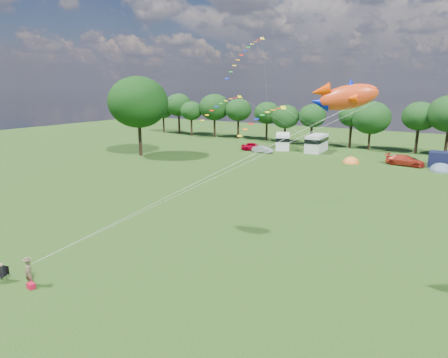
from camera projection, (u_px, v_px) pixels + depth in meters
The scene contains 19 objects.
ground_plane at pixel (162, 258), 26.04m from camera, with size 180.00×180.00×0.00m, color black.
tree_line at pixel (392, 117), 66.57m from camera, with size 102.98×10.98×10.27m.
big_tree at pixel (138, 102), 62.48m from camera, with size 10.00×10.00×13.28m.
car_a at pixel (253, 147), 69.31m from camera, with size 1.76×4.48×1.49m, color #9E0018.
car_b at pixel (262, 149), 67.10m from camera, with size 1.31×3.50×1.24m, color gray.
car_c at pixel (405, 160), 56.20m from camera, with size 2.22×5.28×1.58m, color #AE2B1A.
car_d at pixel (405, 159), 58.25m from camera, with size 1.95×4.32×1.18m, color black.
campervan_b at pixel (283, 141), 71.12m from camera, with size 4.64×6.41×2.89m.
campervan_c at pixel (317, 143), 68.04m from camera, with size 2.95×6.37×3.07m.
tent_orange at pixel (351, 163), 58.16m from camera, with size 2.56×2.80×2.00m.
tent_greyblue at pixel (441, 171), 52.55m from camera, with size 3.10×3.39×2.30m.
awning_navy at pixel (442, 160), 55.02m from camera, with size 3.59×2.91×2.24m, color black.
kite_flyer at pixel (29, 273), 22.25m from camera, with size 0.61×0.40×1.67m, color brown.
camp_chair at pixel (3, 270), 22.76m from camera, with size 0.61×0.62×1.22m.
kite_bag at pixel (31, 286), 22.08m from camera, with size 0.48×0.32×0.34m, color #B40C29.
fish_kite at pixel (343, 97), 19.52m from camera, with size 3.69×1.89×1.93m.
streamer_kite_a at pixel (248, 51), 51.61m from camera, with size 3.32×5.54×5.75m.
streamer_kite_b at pixel (222, 106), 46.63m from camera, with size 4.18×4.64×3.77m.
streamer_kite_c at pixel (266, 116), 36.73m from camera, with size 3.08×4.87×2.76m.
Camera 1 is at (16.62, -17.78, 11.62)m, focal length 30.00 mm.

